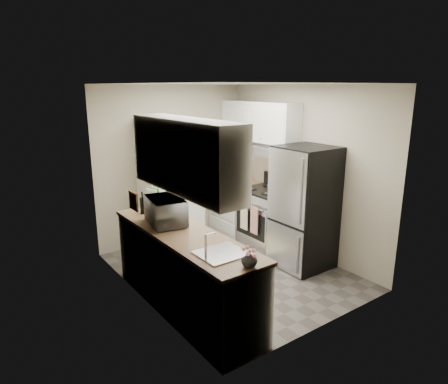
# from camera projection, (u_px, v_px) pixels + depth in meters

# --- Properties ---
(ground) EXTENTS (3.20, 3.20, 0.00)m
(ground) POSITION_uv_depth(u_px,v_px,m) (232.00, 271.00, 5.50)
(ground) COLOR #56514C
(ground) RESTS_ON ground
(room_shell) EXTENTS (2.64, 3.24, 2.52)m
(room_shell) POSITION_uv_depth(u_px,v_px,m) (232.00, 155.00, 5.07)
(room_shell) COLOR #B1A98F
(room_shell) RESTS_ON ground
(pantry_cabinet) EXTENTS (0.90, 0.55, 2.00)m
(pantry_cabinet) POSITION_uv_depth(u_px,v_px,m) (171.00, 184.00, 6.16)
(pantry_cabinet) COLOR white
(pantry_cabinet) RESTS_ON ground
(base_cabinet_left) EXTENTS (0.60, 2.30, 0.88)m
(base_cabinet_left) POSITION_uv_depth(u_px,v_px,m) (185.00, 272.00, 4.49)
(base_cabinet_left) COLOR white
(base_cabinet_left) RESTS_ON ground
(countertop_left) EXTENTS (0.63, 2.33, 0.04)m
(countertop_left) POSITION_uv_depth(u_px,v_px,m) (184.00, 234.00, 4.38)
(countertop_left) COLOR #846647
(countertop_left) RESTS_ON base_cabinet_left
(base_cabinet_right) EXTENTS (0.60, 0.80, 0.88)m
(base_cabinet_right) POSITION_uv_depth(u_px,v_px,m) (236.00, 208.00, 6.88)
(base_cabinet_right) COLOR white
(base_cabinet_right) RESTS_ON ground
(countertop_right) EXTENTS (0.63, 0.83, 0.04)m
(countertop_right) POSITION_uv_depth(u_px,v_px,m) (237.00, 182.00, 6.76)
(countertop_right) COLOR #846647
(countertop_right) RESTS_ON base_cabinet_right
(electric_range) EXTENTS (0.71, 0.78, 1.13)m
(electric_range) POSITION_uv_depth(u_px,v_px,m) (267.00, 218.00, 6.24)
(electric_range) COLOR #B7B7BC
(electric_range) RESTS_ON ground
(refrigerator) EXTENTS (0.70, 0.72, 1.70)m
(refrigerator) POSITION_uv_depth(u_px,v_px,m) (304.00, 208.00, 5.50)
(refrigerator) COLOR #B7B7BC
(refrigerator) RESTS_ON ground
(microwave) EXTENTS (0.47, 0.62, 0.31)m
(microwave) POSITION_uv_depth(u_px,v_px,m) (166.00, 211.00, 4.61)
(microwave) COLOR #ADACB0
(microwave) RESTS_ON countertop_left
(wine_bottle) EXTENTS (0.07, 0.07, 0.26)m
(wine_bottle) POSITION_uv_depth(u_px,v_px,m) (142.00, 204.00, 4.98)
(wine_bottle) COLOR black
(wine_bottle) RESTS_ON countertop_left
(flower_vase) EXTENTS (0.17, 0.17, 0.15)m
(flower_vase) POSITION_uv_depth(u_px,v_px,m) (249.00, 259.00, 3.52)
(flower_vase) COLOR beige
(flower_vase) RESTS_ON countertop_left
(cutting_board) EXTENTS (0.07, 0.21, 0.27)m
(cutting_board) POSITION_uv_depth(u_px,v_px,m) (155.00, 197.00, 5.27)
(cutting_board) COLOR #3D8F36
(cutting_board) RESTS_ON countertop_left
(toaster_oven) EXTENTS (0.38, 0.42, 0.20)m
(toaster_oven) POSITION_uv_depth(u_px,v_px,m) (237.00, 175.00, 6.73)
(toaster_oven) COLOR #B3B3B8
(toaster_oven) RESTS_ON countertop_right
(fruit_basket) EXTENTS (0.32, 0.32, 0.13)m
(fruit_basket) POSITION_uv_depth(u_px,v_px,m) (238.00, 166.00, 6.68)
(fruit_basket) COLOR orange
(fruit_basket) RESTS_ON toaster_oven
(kitchen_mat) EXTENTS (0.72, 0.96, 0.01)m
(kitchen_mat) POSITION_uv_depth(u_px,v_px,m) (217.00, 257.00, 5.94)
(kitchen_mat) COLOR tan
(kitchen_mat) RESTS_ON ground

